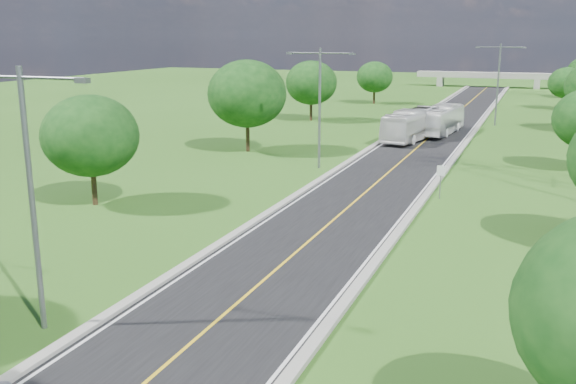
{
  "coord_description": "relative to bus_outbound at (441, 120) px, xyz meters",
  "views": [
    {
      "loc": [
        11.19,
        -5.82,
        11.05
      ],
      "look_at": [
        -0.82,
        24.65,
        3.0
      ],
      "focal_mm": 40.0,
      "sensor_mm": 36.0,
      "label": 1
    }
  ],
  "objects": [
    {
      "name": "tree_ld",
      "position": [
        -17.8,
        6.15,
        3.3
      ],
      "size": [
        6.72,
        6.72,
        7.82
      ],
      "color": "black",
      "rests_on": "ground"
    },
    {
      "name": "curb_right",
      "position": [
        3.45,
        -1.85,
        -1.54
      ],
      "size": [
        0.5,
        150.0,
        0.22
      ],
      "primitive_type": "cube",
      "color": "gray",
      "rests_on": "ground"
    },
    {
      "name": "bus_outbound",
      "position": [
        0.0,
        0.0,
        0.0
      ],
      "size": [
        3.84,
        11.66,
        3.19
      ],
      "primitive_type": "imported",
      "rotation": [
        0.0,
        0.0,
        3.04
      ],
      "color": "white",
      "rests_on": "road"
    },
    {
      "name": "road",
      "position": [
        -0.8,
        -1.85,
        -1.62
      ],
      "size": [
        8.0,
        150.0,
        0.06
      ],
      "primitive_type": "cube",
      "color": "black",
      "rests_on": "ground"
    },
    {
      "name": "ground",
      "position": [
        -0.8,
        -7.85,
        -1.65
      ],
      "size": [
        260.0,
        260.0,
        0.0
      ],
      "primitive_type": "plane",
      "color": "#2C5618",
      "rests_on": "ground"
    },
    {
      "name": "speed_limit_sign",
      "position": [
        4.4,
        -29.87,
        -0.05
      ],
      "size": [
        0.55,
        0.09,
        2.4
      ],
      "color": "slate",
      "rests_on": "ground"
    },
    {
      "name": "streetlight_mid_left",
      "position": [
        -6.8,
        -22.85,
        4.29
      ],
      "size": [
        5.9,
        0.25,
        10.0
      ],
      "color": "slate",
      "rests_on": "ground"
    },
    {
      "name": "tree_lb",
      "position": [
        -16.8,
        -39.85,
        2.99
      ],
      "size": [
        6.3,
        6.3,
        7.33
      ],
      "color": "black",
      "rests_on": "ground"
    },
    {
      "name": "tree_lc",
      "position": [
        -15.8,
        -17.85,
        3.92
      ],
      "size": [
        7.56,
        7.56,
        8.79
      ],
      "color": "black",
      "rests_on": "ground"
    },
    {
      "name": "streetlight_far_right",
      "position": [
        5.2,
        10.15,
        4.29
      ],
      "size": [
        5.9,
        0.25,
        10.0
      ],
      "color": "slate",
      "rests_on": "ground"
    },
    {
      "name": "tree_re",
      "position": [
        13.7,
        32.15,
        2.37
      ],
      "size": [
        5.46,
        5.46,
        6.35
      ],
      "color": "black",
      "rests_on": "ground"
    },
    {
      "name": "curb_left",
      "position": [
        -5.05,
        -1.85,
        -1.54
      ],
      "size": [
        0.5,
        150.0,
        0.22
      ],
      "primitive_type": "cube",
      "color": "gray",
      "rests_on": "ground"
    },
    {
      "name": "bus_inbound",
      "position": [
        -2.23,
        -5.26,
        0.06
      ],
      "size": [
        4.62,
        12.15,
        3.3
      ],
      "primitive_type": "imported",
      "rotation": [
        0.0,
        0.0,
        -0.16
      ],
      "color": "silver",
      "rests_on": "road"
    },
    {
      "name": "overpass",
      "position": [
        -0.8,
        72.15,
        0.76
      ],
      "size": [
        30.0,
        3.0,
        3.2
      ],
      "color": "gray",
      "rests_on": "ground"
    },
    {
      "name": "tree_le",
      "position": [
        -15.3,
        30.15,
        2.68
      ],
      "size": [
        5.88,
        5.88,
        6.84
      ],
      "color": "black",
      "rests_on": "ground"
    },
    {
      "name": "streetlight_near_left",
      "position": [
        -6.8,
        -55.85,
        4.29
      ],
      "size": [
        5.9,
        0.25,
        10.0
      ],
      "color": "slate",
      "rests_on": "ground"
    }
  ]
}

